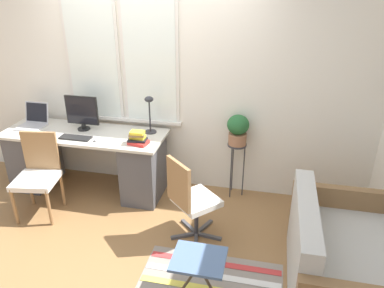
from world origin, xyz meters
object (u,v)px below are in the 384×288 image
at_px(mouse, 95,140).
at_px(couch_loveseat, 337,262).
at_px(book_stack, 138,138).
at_px(folding_stool, 199,262).
at_px(monitor, 82,112).
at_px(laptop, 33,122).
at_px(keyboard, 75,138).
at_px(desk_chair_wooden, 38,173).
at_px(desk_lamp, 149,109).
at_px(office_chair_swivel, 190,199).
at_px(potted_plant, 238,129).
at_px(plant_stand, 237,152).

relative_size(mouse, couch_loveseat, 0.04).
height_order(book_stack, folding_stool, book_stack).
bearing_deg(folding_stool, monitor, 138.62).
distance_m(laptop, mouse, 0.97).
distance_m(laptop, folding_stool, 2.82).
distance_m(keyboard, couch_loveseat, 2.97).
bearing_deg(book_stack, desk_chair_wooden, -159.23).
bearing_deg(couch_loveseat, desk_lamp, 58.78).
xyz_separation_m(office_chair_swivel, potted_plant, (0.34, 0.92, 0.40)).
bearing_deg(book_stack, keyboard, -178.77).
bearing_deg(folding_stool, plant_stand, 86.44).
bearing_deg(office_chair_swivel, keyboard, 25.05).
bearing_deg(keyboard, office_chair_swivel, -18.43).
bearing_deg(keyboard, folding_stool, -36.45).
height_order(desk_lamp, office_chair_swivel, desk_lamp).
bearing_deg(mouse, couch_loveseat, -18.47).
height_order(mouse, desk_lamp, desk_lamp).
height_order(office_chair_swivel, couch_loveseat, office_chair_swivel).
distance_m(desk_chair_wooden, folding_stool, 2.16).
height_order(desk_lamp, plant_stand, desk_lamp).
relative_size(monitor, potted_plant, 1.17).
distance_m(book_stack, plant_stand, 1.16).
bearing_deg(keyboard, desk_chair_wooden, -127.60).
height_order(monitor, folding_stool, monitor).
height_order(keyboard, mouse, mouse).
bearing_deg(potted_plant, mouse, -163.51).
bearing_deg(monitor, desk_lamp, 6.21).
xyz_separation_m(mouse, book_stack, (0.49, 0.04, 0.05)).
bearing_deg(desk_chair_wooden, keyboard, 43.23).
bearing_deg(folding_stool, potted_plant, 86.44).
distance_m(desk_lamp, book_stack, 0.41).
relative_size(book_stack, desk_chair_wooden, 0.25).
bearing_deg(laptop, book_stack, -8.62).
xyz_separation_m(mouse, potted_plant, (1.54, 0.45, 0.09)).
bearing_deg(office_chair_swivel, desk_lamp, -7.82).
relative_size(desk_lamp, desk_chair_wooden, 0.48).
relative_size(monitor, keyboard, 1.15).
distance_m(keyboard, desk_chair_wooden, 0.55).
xyz_separation_m(plant_stand, folding_stool, (-0.10, -1.68, -0.17)).
relative_size(monitor, desk_chair_wooden, 0.46).
xyz_separation_m(keyboard, book_stack, (0.74, 0.02, 0.06)).
bearing_deg(office_chair_swivel, desk_chair_wooden, 39.98).
bearing_deg(folding_stool, book_stack, 126.77).
bearing_deg(couch_loveseat, mouse, 71.53).
bearing_deg(book_stack, folding_stool, -53.23).
distance_m(desk_lamp, plant_stand, 1.13).
xyz_separation_m(laptop, book_stack, (1.42, -0.22, 0.01)).
distance_m(couch_loveseat, plant_stand, 1.67).
xyz_separation_m(mouse, desk_chair_wooden, (-0.54, -0.36, -0.29)).
relative_size(desk_lamp, office_chair_swivel, 0.48).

